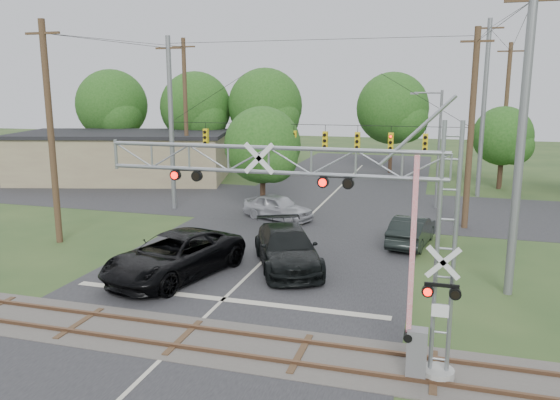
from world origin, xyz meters
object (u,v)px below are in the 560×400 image
(crossing_gantry, at_px, (333,218))
(streetlight, at_px, (437,143))
(sedan_silver, at_px, (278,207))
(commercial_building, at_px, (123,156))
(traffic_signal_span, at_px, (323,131))
(pickup_black, at_px, (175,256))
(car_dark, at_px, (287,248))

(crossing_gantry, bearing_deg, streetlight, 83.64)
(sedan_silver, xyz_separation_m, commercial_building, (-17.71, 10.75, 1.36))
(traffic_signal_span, xyz_separation_m, streetlight, (6.77, 5.15, -1.09))
(crossing_gantry, bearing_deg, sedan_silver, 111.30)
(commercial_building, bearing_deg, streetlight, -24.39)
(sedan_silver, distance_m, streetlight, 11.84)
(commercial_building, xyz_separation_m, streetlight, (27.06, -4.51, 2.33))
(crossing_gantry, height_order, sedan_silver, crossing_gantry)
(traffic_signal_span, distance_m, pickup_black, 13.95)
(pickup_black, relative_size, car_dark, 1.09)
(traffic_signal_span, distance_m, streetlight, 8.58)
(crossing_gantry, xyz_separation_m, traffic_signal_span, (-4.15, 18.36, 1.06))
(traffic_signal_span, height_order, pickup_black, traffic_signal_span)
(sedan_silver, bearing_deg, commercial_building, 81.20)
(sedan_silver, bearing_deg, crossing_gantry, -136.24)
(commercial_building, bearing_deg, sedan_silver, -46.20)
(crossing_gantry, distance_m, pickup_black, 10.54)
(traffic_signal_span, xyz_separation_m, pickup_black, (-3.91, -12.57, -4.61))
(sedan_silver, relative_size, streetlight, 0.59)
(pickup_black, height_order, sedan_silver, pickup_black)
(commercial_building, bearing_deg, car_dark, -58.28)
(pickup_black, xyz_separation_m, car_dark, (4.38, 2.63, -0.04))
(pickup_black, bearing_deg, crossing_gantry, -20.28)
(car_dark, distance_m, sedan_silver, 9.36)
(streetlight, bearing_deg, pickup_black, -121.08)
(streetlight, bearing_deg, sedan_silver, -146.26)
(streetlight, bearing_deg, traffic_signal_span, -142.75)
(traffic_signal_span, distance_m, sedan_silver, 5.54)
(pickup_black, xyz_separation_m, sedan_silver, (1.33, 11.47, -0.16))
(car_dark, bearing_deg, commercial_building, 112.08)
(sedan_silver, distance_m, commercial_building, 20.76)
(car_dark, height_order, commercial_building, commercial_building)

